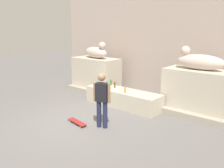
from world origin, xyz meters
TOP-DOWN VIEW (x-y plane):
  - ground_plane at (0.00, 0.00)m, footprint 40.00×40.00m
  - facade_wall at (0.00, 4.71)m, footprint 11.02×0.60m
  - pedestal_left at (-2.46, 3.28)m, footprint 2.28×1.12m
  - pedestal_right at (2.46, 3.28)m, footprint 2.28×1.12m
  - statue_reclining_left at (-2.43, 3.28)m, footprint 1.68×0.90m
  - statue_reclining_right at (2.43, 3.28)m, footprint 1.62×0.61m
  - ledge_block at (0.00, 2.22)m, footprint 3.09×0.88m
  - skater at (0.75, 0.24)m, footprint 0.51×0.31m
  - skateboard at (-0.02, -0.09)m, footprint 0.82×0.32m
  - bottle_green at (-0.87, 2.53)m, footprint 0.08×0.08m
  - bottle_brown at (-0.50, 2.33)m, footprint 0.06×0.06m
  - bottle_orange at (0.28, 1.99)m, footprint 0.06×0.06m
  - stair_step at (0.00, 2.71)m, footprint 7.20×0.50m

SIDE VIEW (x-z plane):
  - ground_plane at x=0.00m, z-range 0.00..0.00m
  - skateboard at x=-0.02m, z-range 0.02..0.10m
  - stair_step at x=0.00m, z-range 0.00..0.21m
  - ledge_block at x=0.00m, z-range 0.00..0.63m
  - bottle_green at x=-0.87m, z-range 0.60..0.86m
  - bottle_brown at x=-0.50m, z-range 0.60..0.87m
  - bottle_orange at x=0.28m, z-range 0.60..0.88m
  - pedestal_left at x=-2.46m, z-range 0.00..1.56m
  - pedestal_right at x=2.46m, z-range 0.00..1.56m
  - skater at x=0.75m, z-range 0.09..1.76m
  - statue_reclining_left at x=-2.43m, z-range 1.45..2.23m
  - statue_reclining_right at x=2.43m, z-range 1.45..2.23m
  - facade_wall at x=0.00m, z-range 0.00..6.19m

